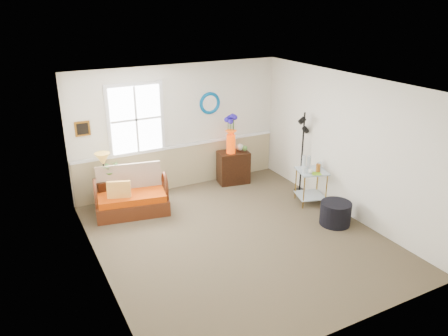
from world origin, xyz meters
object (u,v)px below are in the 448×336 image
floor_lamp (302,153)px  loveseat (131,192)px  cabinet (233,167)px  side_table (311,187)px  ottoman (335,213)px  lamp_stand (105,194)px

floor_lamp → loveseat: bearing=172.3°
loveseat → floor_lamp: size_ratio=0.78×
cabinet → side_table: (0.85, -1.61, -0.01)m
floor_lamp → ottoman: (-0.31, -1.45, -0.64)m
ottoman → cabinet: bearing=105.4°
lamp_stand → ottoman: bearing=-36.4°
loveseat → cabinet: size_ratio=1.88×
side_table → floor_lamp: 0.75m
side_table → ottoman: (-0.16, -0.92, -0.13)m
loveseat → floor_lamp: (3.40, -0.69, 0.42)m
floor_lamp → ottoman: floor_lamp is taller
ottoman → lamp_stand: bearing=143.6°
cabinet → floor_lamp: 1.56m
floor_lamp → lamp_stand: bearing=167.2°
loveseat → side_table: (3.25, -1.22, -0.09)m
loveseat → cabinet: 2.43m
side_table → ottoman: bearing=-99.7°
loveseat → side_table: loveseat is taller
loveseat → ottoman: loveseat is taller
lamp_stand → floor_lamp: (3.79, -1.13, 0.56)m
loveseat → lamp_stand: size_ratio=2.26×
side_table → loveseat: bearing=159.4°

